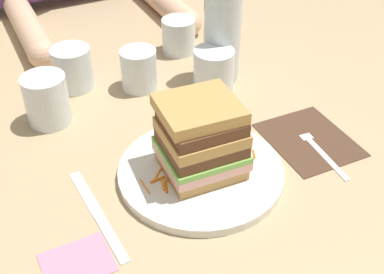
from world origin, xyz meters
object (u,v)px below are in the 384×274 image
object	(u,v)px
main_plate	(201,172)
juice_glass	(214,73)
fork	(317,146)
knife	(99,216)
empty_tumbler_3	(47,100)
water_bottle	(223,24)
sandwich	(201,139)
empty_tumbler_1	(179,36)
napkin_dark	(309,139)
empty_tumbler_2	(73,68)
napkin_pink	(77,262)
empty_tumbler_0	(139,69)

from	to	relation	value
main_plate	juice_glass	size ratio (longest dim) A/B	2.93
fork	knife	world-z (taller)	fork
main_plate	empty_tumbler_3	bearing A→B (deg)	124.73
knife	water_bottle	bearing A→B (deg)	37.09
sandwich	main_plate	bearing A→B (deg)	-77.35
empty_tumbler_1	water_bottle	bearing A→B (deg)	-78.64
napkin_dark	juice_glass	xyz separation A→B (m)	(-0.07, 0.21, 0.04)
empty_tumbler_3	knife	bearing A→B (deg)	-89.35
main_plate	knife	distance (m)	0.17
empty_tumbler_2	empty_tumbler_3	distance (m)	0.12
fork	empty_tumbler_1	xyz separation A→B (m)	(-0.06, 0.41, 0.03)
water_bottle	napkin_pink	size ratio (longest dim) A/B	2.96
napkin_dark	knife	bearing A→B (deg)	-178.55
empty_tumbler_3	fork	bearing A→B (deg)	-36.13
napkin_dark	water_bottle	size ratio (longest dim) A/B	0.60
empty_tumbler_0	empty_tumbler_1	xyz separation A→B (m)	(0.13, 0.10, -0.00)
napkin_dark	empty_tumbler_2	xyz separation A→B (m)	(-0.31, 0.34, 0.04)
fork	empty_tumbler_0	bearing A→B (deg)	121.69
juice_glass	water_bottle	xyz separation A→B (m)	(0.04, 0.04, 0.07)
empty_tumbler_2	napkin_pink	distance (m)	0.44
empty_tumbler_2	fork	bearing A→B (deg)	-50.37
fork	empty_tumbler_0	world-z (taller)	empty_tumbler_0
fork	empty_tumbler_1	world-z (taller)	empty_tumbler_1
sandwich	fork	xyz separation A→B (m)	(0.20, -0.03, -0.07)
sandwich	napkin_dark	distance (m)	0.22
fork	empty_tumbler_1	bearing A→B (deg)	98.09
water_bottle	empty_tumbler_0	bearing A→B (deg)	166.84
knife	water_bottle	distance (m)	0.44
empty_tumbler_2	empty_tumbler_3	bearing A→B (deg)	-127.61
napkin_dark	water_bottle	world-z (taller)	water_bottle
napkin_pink	fork	bearing A→B (deg)	6.96
empty_tumbler_1	empty_tumbler_3	bearing A→B (deg)	-156.89
fork	empty_tumbler_2	size ratio (longest dim) A/B	2.01
knife	empty_tumbler_1	distance (m)	0.51
water_bottle	empty_tumbler_1	world-z (taller)	water_bottle
main_plate	empty_tumbler_1	size ratio (longest dim) A/B	3.45
fork	empty_tumbler_0	distance (m)	0.36
fork	empty_tumbler_2	xyz separation A→B (m)	(-0.30, 0.37, 0.04)
main_plate	sandwich	distance (m)	0.06
sandwich	napkin_dark	size ratio (longest dim) A/B	0.78
sandwich	napkin_pink	world-z (taller)	sandwich
napkin_dark	knife	size ratio (longest dim) A/B	0.79
empty_tumbler_2	napkin_dark	bearing A→B (deg)	-48.42
water_bottle	empty_tumbler_0	xyz separation A→B (m)	(-0.16, 0.04, -0.08)
napkin_dark	juice_glass	distance (m)	0.22
napkin_dark	water_bottle	xyz separation A→B (m)	(-0.03, 0.25, 0.11)
juice_glass	empty_tumbler_0	world-z (taller)	juice_glass
main_plate	napkin_pink	size ratio (longest dim) A/B	2.90
napkin_pink	empty_tumbler_3	bearing A→B (deg)	81.67
water_bottle	fork	bearing A→B (deg)	-83.60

